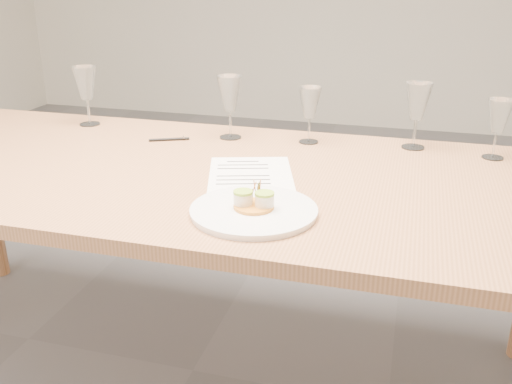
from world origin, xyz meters
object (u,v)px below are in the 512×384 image
(dining_table, at_px, (184,188))
(ballpoint_pen, at_px, (169,139))
(dinner_plate, at_px, (254,209))
(recipe_sheet, at_px, (250,174))
(wine_glass_3, at_px, (418,103))
(wine_glass_4, at_px, (499,117))
(wine_glass_0, at_px, (86,84))
(wine_glass_1, at_px, (230,95))
(wine_glass_2, at_px, (310,104))

(dining_table, relative_size, ballpoint_pen, 18.40)
(dinner_plate, bearing_deg, dining_table, 137.40)
(recipe_sheet, relative_size, wine_glass_3, 1.67)
(wine_glass_4, bearing_deg, wine_glass_0, 179.11)
(dinner_plate, height_order, wine_glass_3, wine_glass_3)
(dining_table, relative_size, wine_glass_1, 11.01)
(ballpoint_pen, xyz_separation_m, wine_glass_4, (1.06, 0.10, 0.13))
(wine_glass_1, relative_size, wine_glass_3, 1.00)
(wine_glass_3, bearing_deg, wine_glass_2, -174.71)
(recipe_sheet, xyz_separation_m, wine_glass_3, (0.45, 0.40, 0.15))
(wine_glass_0, relative_size, wine_glass_3, 1.02)
(wine_glass_1, distance_m, wine_glass_2, 0.28)
(dinner_plate, distance_m, wine_glass_1, 0.69)
(ballpoint_pen, bearing_deg, wine_glass_3, -15.02)
(ballpoint_pen, height_order, wine_glass_1, wine_glass_1)
(dining_table, xyz_separation_m, recipe_sheet, (0.21, -0.00, 0.07))
(dinner_plate, bearing_deg, wine_glass_3, 61.86)
(ballpoint_pen, relative_size, wine_glass_4, 0.70)
(dining_table, xyz_separation_m, wine_glass_3, (0.66, 0.39, 0.22))
(recipe_sheet, bearing_deg, wine_glass_1, 99.41)
(dinner_plate, relative_size, wine_glass_2, 1.64)
(wine_glass_0, distance_m, wine_glass_1, 0.58)
(wine_glass_0, height_order, wine_glass_1, wine_glass_0)
(dining_table, relative_size, wine_glass_4, 12.81)
(wine_glass_0, distance_m, wine_glass_3, 1.20)
(wine_glass_1, xyz_separation_m, wine_glass_3, (0.62, 0.05, -0.00))
(wine_glass_1, distance_m, wine_glass_4, 0.87)
(wine_glass_1, bearing_deg, wine_glass_4, 0.31)
(ballpoint_pen, bearing_deg, wine_glass_1, 0.64)
(wine_glass_0, bearing_deg, dinner_plate, -37.71)
(dining_table, distance_m, wine_glass_3, 0.80)
(dinner_plate, height_order, wine_glass_2, wine_glass_2)
(dining_table, height_order, wine_glass_3, wine_glass_3)
(dinner_plate, bearing_deg, wine_glass_4, 46.04)
(wine_glass_3, bearing_deg, wine_glass_0, -178.85)
(wine_glass_2, bearing_deg, recipe_sheet, -105.74)
(dinner_plate, height_order, wine_glass_0, wine_glass_0)
(wine_glass_2, distance_m, wine_glass_4, 0.59)
(ballpoint_pen, bearing_deg, wine_glass_2, -11.62)
(dinner_plate, distance_m, recipe_sheet, 0.29)
(wine_glass_1, relative_size, wine_glass_4, 1.16)
(dining_table, xyz_separation_m, wine_glass_0, (-0.54, 0.37, 0.22))
(recipe_sheet, xyz_separation_m, wine_glass_1, (-0.17, 0.34, 0.15))
(recipe_sheet, bearing_deg, wine_glass_4, 9.31)
(dining_table, distance_m, dinner_plate, 0.42)
(wine_glass_2, height_order, wine_glass_4, wine_glass_2)
(ballpoint_pen, distance_m, wine_glass_3, 0.84)
(ballpoint_pen, distance_m, wine_glass_4, 1.07)
(ballpoint_pen, height_order, wine_glass_3, wine_glass_3)
(dining_table, bearing_deg, ballpoint_pen, 121.55)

